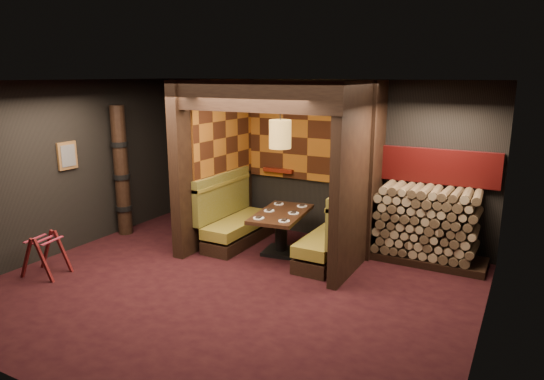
{
  "coord_description": "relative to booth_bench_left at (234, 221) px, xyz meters",
  "views": [
    {
      "loc": [
        3.57,
        -5.24,
        2.93
      ],
      "look_at": [
        0.0,
        1.3,
        1.15
      ],
      "focal_mm": 32.0,
      "sensor_mm": 36.0,
      "label": 1
    }
  ],
  "objects": [
    {
      "name": "dining_table",
      "position": [
        0.98,
        -0.07,
        0.08
      ],
      "size": [
        0.91,
        1.44,
        0.72
      ],
      "color": "black",
      "rests_on": "floor"
    },
    {
      "name": "pendant_lamp",
      "position": [
        0.98,
        -0.12,
        1.61
      ],
      "size": [
        0.35,
        0.35,
        1.06
      ],
      "color": "olive",
      "rests_on": "ceiling"
    },
    {
      "name": "place_settings",
      "position": [
        0.98,
        -0.07,
        0.33
      ],
      "size": [
        0.73,
        1.16,
        0.03
      ],
      "color": "white",
      "rests_on": "dining_table"
    },
    {
      "name": "totem_column",
      "position": [
        -2.09,
        -0.55,
        0.79
      ],
      "size": [
        0.31,
        0.31,
        2.4
      ],
      "color": "black",
      "rests_on": "floor"
    },
    {
      "name": "wall_back",
      "position": [
        0.96,
        1.11,
        1.02
      ],
      "size": [
        6.5,
        0.02,
        2.85
      ],
      "primitive_type": "cube",
      "color": "black",
      "rests_on": "ground"
    },
    {
      "name": "tapa_back_panel",
      "position": [
        0.94,
        1.06,
        1.42
      ],
      "size": [
        2.4,
        0.06,
        1.55
      ],
      "primitive_type": "cube",
      "color": "#955217",
      "rests_on": "wall_back"
    },
    {
      "name": "mosaic_header",
      "position": [
        3.25,
        1.03,
        1.1
      ],
      "size": [
        1.83,
        0.1,
        0.56
      ],
      "primitive_type": "cube",
      "color": "maroon",
      "rests_on": "wall_back"
    },
    {
      "name": "header_beam",
      "position": [
        0.94,
        -0.95,
        2.23
      ],
      "size": [
        2.85,
        0.18,
        0.44
      ],
      "primitive_type": "cube",
      "color": "black",
      "rests_on": "partition_left"
    },
    {
      "name": "firewood_stack",
      "position": [
        3.25,
        0.7,
        0.21
      ],
      "size": [
        1.73,
        0.7,
        1.22
      ],
      "color": "black",
      "rests_on": "floor"
    },
    {
      "name": "partition_left",
      "position": [
        -0.39,
        -0.0,
        1.02
      ],
      "size": [
        0.2,
        2.2,
        2.85
      ],
      "primitive_type": "cube",
      "color": "black",
      "rests_on": "floor"
    },
    {
      "name": "partition_right",
      "position": [
        2.26,
        0.05,
        1.02
      ],
      "size": [
        0.15,
        2.1,
        2.85
      ],
      "primitive_type": "cube",
      "color": "black",
      "rests_on": "floor"
    },
    {
      "name": "wall_right",
      "position": [
        4.22,
        -1.65,
        1.02
      ],
      "size": [
        0.02,
        5.5,
        2.85
      ],
      "primitive_type": "cube",
      "color": "black",
      "rests_on": "ground"
    },
    {
      "name": "bay_front_post",
      "position": [
        2.35,
        0.31,
        1.02
      ],
      "size": [
        0.08,
        0.08,
        2.85
      ],
      "primitive_type": "cube",
      "color": "black",
      "rests_on": "floor"
    },
    {
      "name": "floor",
      "position": [
        0.96,
        -1.65,
        -0.41
      ],
      "size": [
        6.5,
        5.5,
        0.02
      ],
      "primitive_type": "cube",
      "color": "black",
      "rests_on": "ground"
    },
    {
      "name": "ceiling",
      "position": [
        0.96,
        -1.65,
        2.46
      ],
      "size": [
        6.5,
        5.5,
        0.02
      ],
      "primitive_type": "cube",
      "color": "black",
      "rests_on": "ground"
    },
    {
      "name": "luggage_rack",
      "position": [
        -1.69,
        -2.55,
        -0.06
      ],
      "size": [
        0.69,
        0.54,
        0.68
      ],
      "color": "#4E1011",
      "rests_on": "floor"
    },
    {
      "name": "booth_bench_left",
      "position": [
        0.0,
        0.0,
        0.0
      ],
      "size": [
        0.68,
        1.6,
        1.14
      ],
      "color": "black",
      "rests_on": "floor"
    },
    {
      "name": "tapa_side_panel",
      "position": [
        -0.27,
        0.17,
        1.45
      ],
      "size": [
        0.04,
        1.85,
        1.45
      ],
      "primitive_type": "cube",
      "color": "#955217",
      "rests_on": "partition_left"
    },
    {
      "name": "wall_front",
      "position": [
        0.96,
        -4.41,
        1.02
      ],
      "size": [
        6.5,
        0.02,
        2.85
      ],
      "primitive_type": "cube",
      "color": "black",
      "rests_on": "ground"
    },
    {
      "name": "lacquer_shelf",
      "position": [
        0.36,
        1.0,
        0.78
      ],
      "size": [
        0.6,
        0.12,
        0.07
      ],
      "primitive_type": "cube",
      "color": "#63180C",
      "rests_on": "wall_back"
    },
    {
      "name": "booth_bench_right",
      "position": [
        1.89,
        0.0,
        0.0
      ],
      "size": [
        0.68,
        1.6,
        1.14
      ],
      "color": "black",
      "rests_on": "floor"
    },
    {
      "name": "framed_picture",
      "position": [
        -2.25,
        -1.55,
        1.22
      ],
      "size": [
        0.05,
        0.36,
        0.46
      ],
      "color": "brown",
      "rests_on": "wall_left"
    },
    {
      "name": "wall_left",
      "position": [
        -2.3,
        -1.65,
        1.02
      ],
      "size": [
        0.02,
        5.5,
        2.85
      ],
      "primitive_type": "cube",
      "color": "black",
      "rests_on": "ground"
    }
  ]
}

